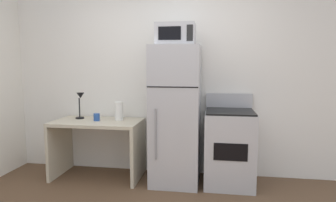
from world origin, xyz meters
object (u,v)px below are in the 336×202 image
at_px(desk_lamp, 80,101).
at_px(microwave, 176,35).
at_px(refrigerator, 176,115).
at_px(coffee_mug, 97,117).
at_px(oven_range, 229,147).
at_px(desk, 98,138).
at_px(paper_towel_roll, 119,111).

relative_size(desk_lamp, microwave, 0.77).
xyz_separation_m(refrigerator, microwave, (0.00, -0.02, 0.98)).
bearing_deg(desk_lamp, microwave, -4.98).
distance_m(desk_lamp, coffee_mug, 0.34).
relative_size(desk_lamp, oven_range, 0.32).
distance_m(coffee_mug, microwave, 1.45).
bearing_deg(desk_lamp, desk, -18.68).
relative_size(desk_lamp, paper_towel_roll, 1.47).
distance_m(microwave, oven_range, 1.51).
distance_m(desk_lamp, refrigerator, 1.31).
bearing_deg(paper_towel_roll, refrigerator, -5.82).
bearing_deg(microwave, refrigerator, 90.32).
distance_m(desk, oven_range, 1.68).
distance_m(paper_towel_roll, microwave, 1.22).
xyz_separation_m(desk_lamp, refrigerator, (1.30, -0.09, -0.14)).
height_order(refrigerator, oven_range, refrigerator).
height_order(desk, refrigerator, refrigerator).
xyz_separation_m(desk_lamp, microwave, (1.30, -0.11, 0.83)).
distance_m(paper_towel_roll, refrigerator, 0.76).
distance_m(desk, microwave, 1.66).
distance_m(refrigerator, microwave, 0.98).
height_order(refrigerator, microwave, microwave).
height_order(desk_lamp, refrigerator, refrigerator).
relative_size(desk, microwave, 2.44).
xyz_separation_m(desk_lamp, paper_towel_roll, (0.54, -0.01, -0.12)).
height_order(desk, paper_towel_roll, paper_towel_roll).
relative_size(paper_towel_roll, oven_range, 0.22).
bearing_deg(oven_range, desk_lamp, 177.84).
bearing_deg(desk_lamp, refrigerator, -4.05).
xyz_separation_m(coffee_mug, oven_range, (1.69, 0.03, -0.33)).
distance_m(coffee_mug, paper_towel_roll, 0.29).
bearing_deg(paper_towel_roll, oven_range, -2.39).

